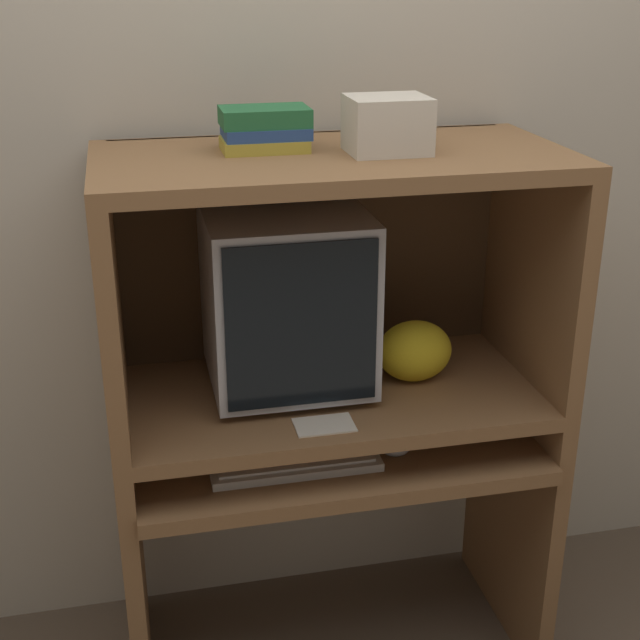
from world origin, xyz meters
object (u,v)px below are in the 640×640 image
Objects in this scene: book_stack at (265,129)px; storage_box at (387,125)px; mouse at (396,449)px; keyboard at (294,461)px; crt_monitor at (287,299)px; snack_bag at (414,351)px.

book_stack is 0.27m from storage_box.
mouse is at bearing -34.19° from book_stack.
keyboard is 2.30× the size of storage_box.
keyboard is at bearing -96.31° from crt_monitor.
book_stack is (-0.35, 0.05, 0.55)m from snack_bag.
storage_box is at bearing 22.05° from keyboard.
book_stack is at bearing 162.20° from storage_box.
storage_box is (-0.10, -0.03, 0.56)m from snack_bag.
keyboard is at bearing -157.95° from storage_box.
crt_monitor is 0.35m from snack_bag.
snack_bag is at bearing 58.63° from mouse.
book_stack is at bearing 165.59° from crt_monitor.
crt_monitor is at bearing 83.69° from keyboard.
crt_monitor is 0.47m from storage_box.
mouse is at bearing -121.37° from snack_bag.
book_stack is (-0.27, 0.18, 0.74)m from mouse.
mouse is at bearing -1.61° from keyboard.
snack_bag is 0.57m from storage_box.
snack_bag is (0.31, -0.04, -0.15)m from crt_monitor.
crt_monitor reaches higher than keyboard.
keyboard is 0.76m from book_stack.
storage_box is at bearing 97.96° from mouse.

